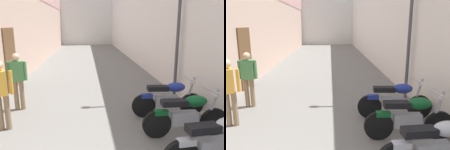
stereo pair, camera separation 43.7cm
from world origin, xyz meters
TOP-DOWN VIEW (x-y plane):
  - ground_plane at (0.00, 10.57)m, footprint 41.13×41.13m
  - building_left at (-3.04, 12.50)m, footprint 0.45×25.13m
  - building_right at (3.05, 12.56)m, footprint 0.45×25.13m
  - building_far_end at (0.00, 26.13)m, footprint 8.69×2.00m
  - motorcycle_second at (1.91, 2.61)m, footprint 1.85×0.58m
  - motorcycle_third at (1.91, 3.72)m, footprint 1.85×0.58m
  - motorcycle_fourth at (1.91, 4.77)m, footprint 1.85×0.58m
  - pedestrian_mid_alley at (-2.00, 4.50)m, footprint 0.52×0.39m
  - pedestrian_further_down at (-2.01, 5.72)m, footprint 0.52×0.26m
  - street_lamp at (2.61, 6.30)m, footprint 0.79×0.18m

SIDE VIEW (x-z plane):
  - ground_plane at x=0.00m, z-range 0.00..0.00m
  - motorcycle_second at x=1.91m, z-range -0.02..1.02m
  - motorcycle_third at x=1.91m, z-range -0.02..1.02m
  - motorcycle_fourth at x=1.91m, z-range -0.02..1.02m
  - pedestrian_mid_alley at x=-2.00m, z-range 0.13..1.70m
  - pedestrian_further_down at x=-2.01m, z-range 0.13..1.70m
  - building_far_end at x=0.00m, z-range 0.00..4.87m
  - building_right at x=3.05m, z-range 0.00..5.47m
  - street_lamp at x=2.61m, z-range 0.40..5.53m
  - building_left at x=-3.04m, z-range 0.03..6.74m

